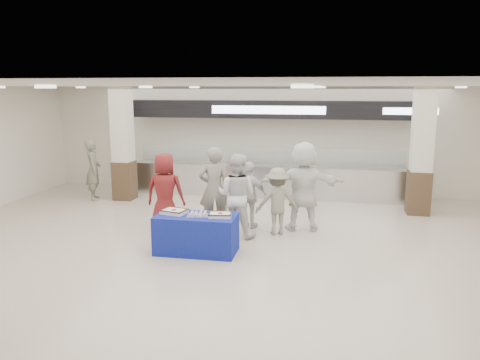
% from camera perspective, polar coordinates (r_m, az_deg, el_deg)
% --- Properties ---
extents(ground, '(14.00, 14.00, 0.00)m').
position_cam_1_polar(ground, '(8.83, -1.47, -9.78)').
color(ground, beige).
rests_on(ground, ground).
extents(serving_line, '(8.70, 0.85, 2.80)m').
position_cam_1_polar(serving_line, '(13.70, 3.55, 2.76)').
color(serving_line, silver).
rests_on(serving_line, ground).
extents(column_left, '(0.55, 0.55, 3.20)m').
position_cam_1_polar(column_left, '(13.66, -14.08, 4.00)').
color(column_left, '#3C2B1B').
rests_on(column_left, ground).
extents(column_right, '(0.55, 0.55, 3.20)m').
position_cam_1_polar(column_right, '(12.53, 21.22, 2.95)').
color(column_right, '#3C2B1B').
rests_on(column_right, ground).
extents(display_table, '(1.56, 0.79, 0.75)m').
position_cam_1_polar(display_table, '(9.16, -5.34, -6.55)').
color(display_table, navy).
rests_on(display_table, ground).
extents(sheet_cake_left, '(0.52, 0.44, 0.10)m').
position_cam_1_polar(sheet_cake_left, '(9.21, -8.03, -3.77)').
color(sheet_cake_left, silver).
rests_on(sheet_cake_left, display_table).
extents(sheet_cake_right, '(0.48, 0.40, 0.09)m').
position_cam_1_polar(sheet_cake_right, '(8.90, -2.44, -4.22)').
color(sheet_cake_right, silver).
rests_on(sheet_cake_right, display_table).
extents(cupcake_tray, '(0.47, 0.38, 0.07)m').
position_cam_1_polar(cupcake_tray, '(8.99, -5.12, -4.17)').
color(cupcake_tray, '#AAA9AE').
rests_on(cupcake_tray, display_table).
extents(civilian_maroon, '(0.89, 0.61, 1.76)m').
position_cam_1_polar(civilian_maroon, '(10.51, -9.12, -1.48)').
color(civilian_maroon, maroon).
rests_on(civilian_maroon, ground).
extents(soldier_a, '(0.79, 0.63, 1.89)m').
position_cam_1_polar(soldier_a, '(10.43, -3.17, -1.08)').
color(soldier_a, slate).
rests_on(soldier_a, ground).
extents(chef_tall, '(0.98, 0.83, 1.80)m').
position_cam_1_polar(chef_tall, '(9.97, -0.40, -1.90)').
color(chef_tall, silver).
rests_on(chef_tall, ground).
extents(chef_short, '(0.96, 0.61, 1.53)m').
position_cam_1_polar(chef_short, '(10.60, 1.13, -1.86)').
color(chef_short, silver).
rests_on(chef_short, ground).
extents(soldier_b, '(1.07, 0.79, 1.47)m').
position_cam_1_polar(soldier_b, '(10.18, 4.57, -2.61)').
color(soldier_b, slate).
rests_on(soldier_b, ground).
extents(civilian_white, '(1.95, 0.94, 2.01)m').
position_cam_1_polar(civilian_white, '(10.51, 7.70, -0.73)').
color(civilian_white, white).
rests_on(civilian_white, ground).
extents(soldier_bg, '(0.65, 0.75, 1.73)m').
position_cam_1_polar(soldier_bg, '(13.95, -17.45, 1.20)').
color(soldier_bg, slate).
rests_on(soldier_bg, ground).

